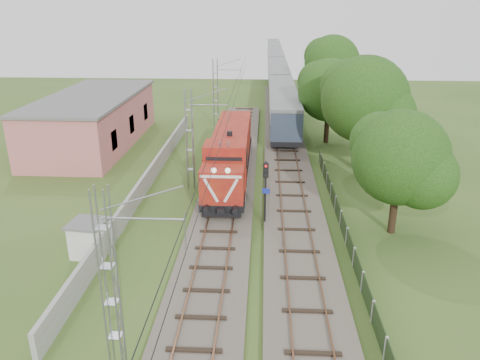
# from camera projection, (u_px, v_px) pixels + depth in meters

# --- Properties ---
(ground) EXTENTS (140.00, 140.00, 0.00)m
(ground) POSITION_uv_depth(u_px,v_px,m) (213.00, 267.00, 26.55)
(ground) COLOR #344D1D
(ground) RESTS_ON ground
(track_main) EXTENTS (4.20, 70.00, 0.45)m
(track_main) POSITION_uv_depth(u_px,v_px,m) (223.00, 212.00, 33.02)
(track_main) COLOR #6B6054
(track_main) RESTS_ON ground
(track_side) EXTENTS (4.20, 80.00, 0.45)m
(track_side) POSITION_uv_depth(u_px,v_px,m) (287.00, 157.00, 44.91)
(track_side) COLOR #6B6054
(track_side) RESTS_ON ground
(catenary) EXTENTS (3.31, 70.00, 8.00)m
(catenary) POSITION_uv_depth(u_px,v_px,m) (190.00, 140.00, 36.46)
(catenary) COLOR gray
(catenary) RESTS_ON ground
(boundary_wall) EXTENTS (0.25, 40.00, 1.50)m
(boundary_wall) POSITION_uv_depth(u_px,v_px,m) (148.00, 178.00, 37.80)
(boundary_wall) COLOR #9E9E99
(boundary_wall) RESTS_ON ground
(station_building) EXTENTS (8.40, 20.40, 5.22)m
(station_building) POSITION_uv_depth(u_px,v_px,m) (94.00, 120.00, 48.76)
(station_building) COLOR #C26869
(station_building) RESTS_ON ground
(fence) EXTENTS (0.12, 32.00, 1.20)m
(fence) POSITION_uv_depth(u_px,v_px,m) (347.00, 236.00, 28.74)
(fence) COLOR black
(fence) RESTS_ON ground
(locomotive) EXTENTS (3.07, 17.55, 4.46)m
(locomotive) POSITION_uv_depth(u_px,v_px,m) (230.00, 153.00, 39.06)
(locomotive) COLOR black
(locomotive) RESTS_ON ground
(coach_rake) EXTENTS (3.23, 96.45, 3.74)m
(coach_rake) POSITION_uv_depth(u_px,v_px,m) (276.00, 66.00, 90.56)
(coach_rake) COLOR black
(coach_rake) RESTS_ON ground
(signal_post) EXTENTS (0.49, 0.39, 4.53)m
(signal_post) POSITION_uv_depth(u_px,v_px,m) (266.00, 183.00, 30.35)
(signal_post) COLOR black
(signal_post) RESTS_ON ground
(relay_hut) EXTENTS (2.30, 2.30, 2.13)m
(relay_hut) POSITION_uv_depth(u_px,v_px,m) (89.00, 238.00, 27.50)
(relay_hut) COLOR silver
(relay_hut) RESTS_ON ground
(tree_a) EXTENTS (6.26, 5.96, 8.11)m
(tree_a) POSITION_uv_depth(u_px,v_px,m) (401.00, 159.00, 28.80)
(tree_a) COLOR #332214
(tree_a) RESTS_ON ground
(tree_b) EXTENTS (7.78, 7.41, 10.08)m
(tree_b) POSITION_uv_depth(u_px,v_px,m) (366.00, 100.00, 39.67)
(tree_b) COLOR #332214
(tree_b) RESTS_ON ground
(tree_c) EXTENTS (6.83, 6.50, 8.85)m
(tree_c) POSITION_uv_depth(u_px,v_px,m) (330.00, 91.00, 48.29)
(tree_c) COLOR #332214
(tree_c) RESTS_ON ground
(tree_d) EXTENTS (7.84, 7.47, 10.17)m
(tree_d) POSITION_uv_depth(u_px,v_px,m) (333.00, 64.00, 63.23)
(tree_d) COLOR #332214
(tree_d) RESTS_ON ground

